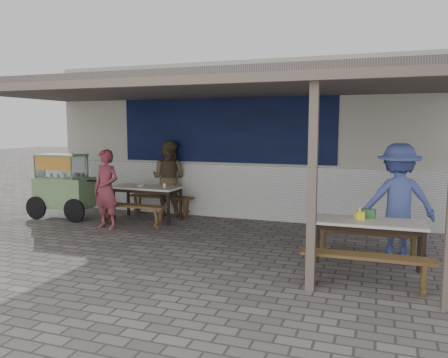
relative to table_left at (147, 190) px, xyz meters
name	(u,v)px	position (x,y,z in m)	size (l,w,h in m)	color
ground	(174,253)	(1.67, -2.08, -0.67)	(60.00, 60.00, 0.00)	slate
back_wall	(240,141)	(1.67, 1.50, 1.05)	(9.00, 1.28, 3.50)	beige
warung_roof	(195,89)	(1.69, -1.18, 2.04)	(9.00, 4.21, 2.81)	#5C534F
table_left	(147,190)	(0.00, 0.00, 0.00)	(1.50, 0.73, 0.75)	silver
bench_left_street	(131,210)	(-0.02, -0.62, -0.33)	(1.59, 0.33, 0.45)	brown
bench_left_wall	(161,200)	(0.02, 0.62, -0.33)	(1.59, 0.33, 0.45)	brown
table_right	(368,226)	(4.67, -2.05, 0.00)	(1.54, 0.66, 0.75)	silver
bench_right_street	(366,263)	(4.68, -2.72, -0.33)	(1.63, 0.31, 0.45)	brown
bench_right_wall	(367,237)	(4.66, -1.38, -0.33)	(1.63, 0.31, 0.45)	brown
vendor_cart	(63,184)	(-1.90, -0.42, 0.11)	(1.81, 0.73, 1.44)	#7FA76F
patron_street_side	(106,189)	(-0.38, -0.96, 0.13)	(0.58, 0.38, 1.60)	brown
patron_wall_side	(169,178)	(0.20, 0.67, 0.20)	(0.84, 0.66, 1.73)	brown
patron_right_table	(398,201)	(5.09, -1.11, 0.23)	(1.17, 0.67, 1.80)	#4D5DAD
tissue_box	(360,215)	(4.56, -1.99, 0.13)	(0.11, 0.11, 0.11)	#FFF42A
donation_box	(369,214)	(4.67, -1.85, 0.14)	(0.19, 0.12, 0.12)	#327238
condiment_jar	(165,185)	(0.41, 0.05, 0.12)	(0.07, 0.07, 0.08)	silver
condiment_bowl	(141,185)	(-0.13, -0.04, 0.10)	(0.20, 0.20, 0.05)	white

